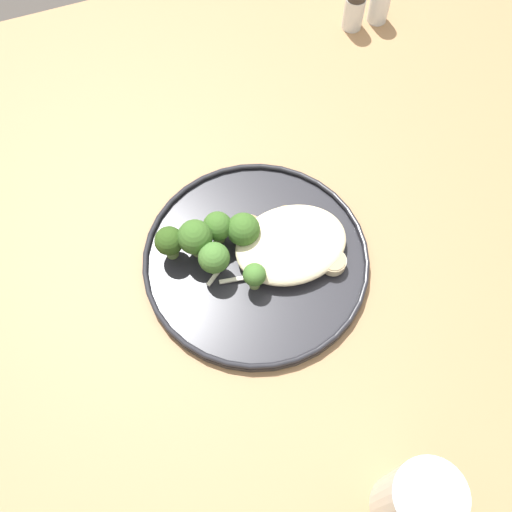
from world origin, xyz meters
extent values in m
plane|color=#47423D|center=(0.00, 0.00, 0.00)|extent=(6.00, 6.00, 0.00)
cube|color=#9E754C|center=(0.00, 0.00, 0.72)|extent=(1.40, 1.00, 0.04)
cube|color=olive|center=(-0.64, -0.44, 0.35)|extent=(0.06, 0.06, 0.70)
cylinder|color=#232328|center=(0.01, 0.04, 0.74)|extent=(0.29, 0.29, 0.01)
torus|color=black|center=(0.01, 0.04, 0.75)|extent=(0.29, 0.29, 0.01)
ellipsoid|color=beige|center=(-0.03, 0.05, 0.77)|extent=(0.14, 0.11, 0.03)
cylinder|color=#DBB77A|center=(-0.04, 0.00, 0.76)|extent=(0.02, 0.02, 0.01)
cylinder|color=#8E774F|center=(-0.04, 0.00, 0.77)|extent=(0.02, 0.02, 0.00)
cylinder|color=beige|center=(-0.03, 0.02, 0.76)|extent=(0.03, 0.03, 0.01)
cylinder|color=#988766|center=(-0.03, 0.02, 0.77)|extent=(0.02, 0.02, 0.00)
cylinder|color=#E5C689|center=(-0.05, 0.06, 0.76)|extent=(0.04, 0.04, 0.01)
cylinder|color=#958159|center=(-0.05, 0.06, 0.77)|extent=(0.03, 0.03, 0.00)
cylinder|color=#DBB77A|center=(0.01, 0.00, 0.76)|extent=(0.03, 0.03, 0.01)
cylinder|color=#8E774F|center=(0.01, 0.00, 0.77)|extent=(0.02, 0.02, 0.00)
cylinder|color=beige|center=(-0.03, 0.05, 0.76)|extent=(0.03, 0.03, 0.01)
cylinder|color=#988766|center=(-0.03, 0.05, 0.77)|extent=(0.03, 0.03, 0.00)
cylinder|color=beige|center=(-0.07, 0.09, 0.76)|extent=(0.03, 0.03, 0.01)
cylinder|color=#988766|center=(-0.07, 0.09, 0.77)|extent=(0.03, 0.03, 0.00)
cylinder|color=#89A356|center=(0.08, 0.01, 0.76)|extent=(0.02, 0.02, 0.03)
sphere|color=#386023|center=(0.08, 0.01, 0.79)|extent=(0.04, 0.04, 0.04)
cylinder|color=#7A994C|center=(0.07, 0.04, 0.76)|extent=(0.01, 0.01, 0.02)
sphere|color=#42702D|center=(0.07, 0.04, 0.79)|extent=(0.04, 0.04, 0.04)
cylinder|color=#89A356|center=(0.02, 0.01, 0.76)|extent=(0.02, 0.02, 0.02)
sphere|color=#386023|center=(0.02, 0.01, 0.78)|extent=(0.04, 0.04, 0.04)
cylinder|color=#7A994C|center=(0.05, 0.00, 0.76)|extent=(0.02, 0.02, 0.02)
sphere|color=#386023|center=(0.05, 0.00, 0.79)|extent=(0.04, 0.04, 0.04)
cylinder|color=#7A994C|center=(0.11, 0.00, 0.76)|extent=(0.02, 0.02, 0.02)
sphere|color=#2D4C19|center=(0.11, 0.00, 0.79)|extent=(0.04, 0.04, 0.04)
cylinder|color=#89A356|center=(0.03, 0.08, 0.76)|extent=(0.02, 0.02, 0.02)
sphere|color=#42702D|center=(0.03, 0.08, 0.78)|extent=(0.03, 0.03, 0.03)
cube|color=silver|center=(0.05, 0.06, 0.75)|extent=(0.04, 0.01, 0.00)
cube|color=silver|center=(0.00, 0.05, 0.75)|extent=(0.05, 0.04, 0.00)
cube|color=silver|center=(0.07, 0.05, 0.75)|extent=(0.04, 0.03, 0.00)
cylinder|color=silver|center=(-0.04, 0.37, 0.80)|extent=(0.07, 0.07, 0.12)
cylinder|color=beige|center=(-0.04, 0.37, 0.78)|extent=(0.06, 0.06, 0.08)
cylinder|color=white|center=(-0.31, -0.30, 0.77)|extent=(0.03, 0.03, 0.05)
cylinder|color=white|center=(-0.27, -0.30, 0.77)|extent=(0.03, 0.03, 0.05)
camera|label=1|loc=(0.13, 0.36, 1.45)|focal=42.88mm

